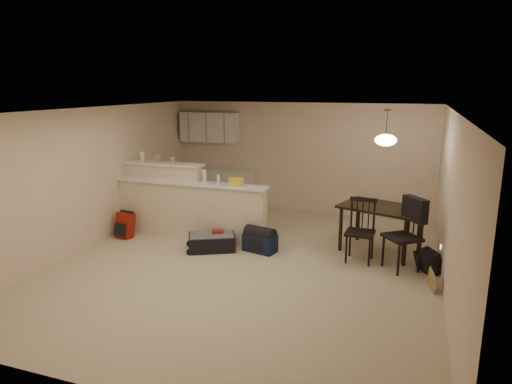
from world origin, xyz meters
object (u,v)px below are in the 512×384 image
at_px(navy_duffel, 260,243).
at_px(black_daypack, 428,262).
at_px(pendant_lamp, 386,140).
at_px(suitcase, 212,242).
at_px(dining_chair_near, 360,231).
at_px(dining_table, 381,212).
at_px(dining_chair_far, 402,235).
at_px(red_backpack, 125,225).

height_order(navy_duffel, black_daypack, black_daypack).
xyz_separation_m(pendant_lamp, suitcase, (-2.84, -0.87, -1.85)).
bearing_deg(pendant_lamp, dining_chair_near, -116.27).
distance_m(dining_table, dining_chair_far, 0.82).
height_order(dining_table, red_backpack, dining_table).
distance_m(pendant_lamp, red_backpack, 5.08).
bearing_deg(navy_duffel, dining_table, 33.03).
xyz_separation_m(dining_chair_near, suitcase, (-2.56, -0.31, -0.39)).
bearing_deg(pendant_lamp, suitcase, -162.92).
relative_size(dining_table, navy_duffel, 2.71).
relative_size(dining_table, suitcase, 1.91).
bearing_deg(pendant_lamp, red_backpack, -170.35).
bearing_deg(red_backpack, dining_chair_near, 11.54).
bearing_deg(dining_table, red_backpack, -151.96).
distance_m(dining_chair_near, black_daypack, 1.15).
bearing_deg(dining_chair_near, red_backpack, -175.03).
distance_m(dining_chair_near, suitcase, 2.61).
xyz_separation_m(pendant_lamp, red_backpack, (-4.70, -0.80, -1.75)).
bearing_deg(suitcase, dining_chair_far, -24.22).
relative_size(suitcase, navy_duffel, 1.42).
bearing_deg(red_backpack, dining_table, 18.14).
height_order(pendant_lamp, navy_duffel, pendant_lamp).
height_order(dining_chair_near, black_daypack, dining_chair_near).
bearing_deg(suitcase, red_backpack, 150.53).
xyz_separation_m(dining_chair_far, black_daypack, (0.42, 0.04, -0.41)).
bearing_deg(black_daypack, navy_duffel, 60.42).
xyz_separation_m(dining_chair_far, red_backpack, (-5.09, -0.10, -0.33)).
xyz_separation_m(dining_table, red_backpack, (-4.70, -0.80, -0.49)).
bearing_deg(red_backpack, navy_duffel, 11.18).
height_order(suitcase, navy_duffel, navy_duffel).
bearing_deg(suitcase, black_daypack, -23.91).
bearing_deg(black_daypack, dining_chair_far, 65.89).
relative_size(pendant_lamp, dining_chair_far, 0.54).
height_order(dining_table, navy_duffel, dining_table).
relative_size(pendant_lamp, black_daypack, 1.66).
bearing_deg(pendant_lamp, black_daypack, -39.17).
xyz_separation_m(dining_table, suitcase, (-2.84, -0.87, -0.60)).
bearing_deg(dining_chair_far, black_daypack, 57.23).
distance_m(dining_chair_far, black_daypack, 0.59).
height_order(dining_table, suitcase, dining_table).
bearing_deg(suitcase, pendant_lamp, -10.17).
distance_m(navy_duffel, black_daypack, 2.80).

